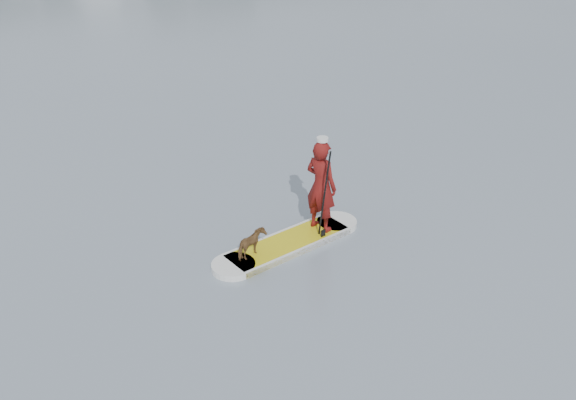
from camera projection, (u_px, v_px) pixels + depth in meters
ground at (352, 204)px, 13.71m from camera, size 140.00×140.00×0.00m
paddleboard at (288, 244)px, 12.17m from camera, size 3.26×1.22×0.12m
paddler at (321, 186)px, 12.15m from camera, size 0.65×0.78×1.84m
white_cap at (322, 139)px, 11.70m from camera, size 0.22×0.22×0.07m
dog at (252, 244)px, 11.56m from camera, size 0.67×0.51×0.51m
paddle at (324, 205)px, 11.97m from camera, size 0.10×0.30×2.00m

